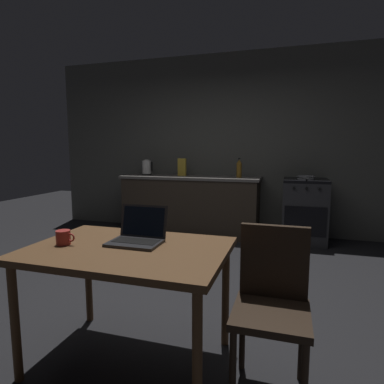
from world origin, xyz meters
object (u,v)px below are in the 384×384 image
Objects in this scene: laptop at (138,235)px; frying_pan at (306,177)px; bottle at (239,168)px; cereal_box at (182,167)px; coffee_mug at (64,238)px; stove_oven at (304,211)px; chair at (272,297)px; electric_kettle at (147,168)px; dining_table at (128,259)px.

frying_pan is at bearing 69.81° from laptop.
cereal_box is at bearing 175.60° from bottle.
bottle is at bearing 79.00° from coffee_mug.
chair is (-0.29, -3.05, 0.07)m from stove_oven.
frying_pan is at bearing -0.67° from electric_kettle.
bottle reaches higher than chair.
frying_pan is (1.14, 3.07, 0.27)m from dining_table.
stove_oven is at bearing 69.76° from dining_table.
bottle is (1.50, -0.05, 0.02)m from electric_kettle.
chair is 3.77m from electric_kettle.
chair is 3.32× the size of cereal_box.
bottle is at bearing -177.10° from stove_oven.
cereal_box reaches higher than stove_oven.
laptop is 2.55× the size of coffee_mug.
dining_table is at bearing -97.85° from laptop.
frying_pan is at bearing 63.89° from coffee_mug.
stove_oven is 0.76× the size of dining_table.
stove_oven is at bearing 2.90° from bottle.
stove_oven reaches higher than dining_table.
coffee_mug is at bearing -116.11° from frying_pan.
bottle is at bearing 86.85° from laptop.
electric_kettle is 3.30m from coffee_mug.
bottle reaches higher than dining_table.
bottle is 2.30× the size of coffee_mug.
dining_table is at bearing -110.33° from frying_pan.
laptop is (-1.13, -2.99, 0.33)m from stove_oven.
cereal_box is at bearing 178.49° from frying_pan.
cereal_box is at bearing 102.74° from dining_table.
frying_pan is (1.12, 2.96, 0.15)m from laptop.
chair is at bearing 2.70° from dining_table.
coffee_mug reaches higher than dining_table.
cereal_box is at bearing 103.96° from laptop.
electric_kettle reaches higher than dining_table.
electric_kettle is at bearing 179.33° from frying_pan.
bottle is 3.19m from coffee_mug.
frying_pan is 3.50m from coffee_mug.
laptop is 1.11× the size of bottle.
bottle reaches higher than laptop.
laptop reaches higher than frying_pan.
chair is 1.28m from coffee_mug.
chair is 3.12m from bottle.
laptop is 3.11m from cereal_box.
chair is at bearing -3.83° from laptop.
laptop is at bearing 22.68° from coffee_mug.
coffee_mug is at bearing -170.03° from dining_table.
stove_oven is 1.11m from bottle.
electric_kettle is (-1.32, 2.99, 0.24)m from laptop.
laptop is at bearing -93.67° from bottle.
stove_oven is 2.84× the size of laptop.
bottle reaches higher than coffee_mug.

